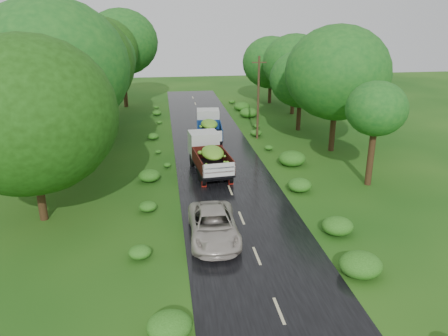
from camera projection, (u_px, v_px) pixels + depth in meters
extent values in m
plane|color=#0F3F0D|center=(257.00, 256.00, 20.31)|extent=(120.00, 120.00, 0.00)
cube|color=black|center=(238.00, 210.00, 24.96)|extent=(6.50, 80.00, 0.02)
cube|color=#BFB78C|center=(279.00, 311.00, 16.57)|extent=(0.12, 1.60, 0.00)
cube|color=#BFB78C|center=(257.00, 256.00, 20.30)|extent=(0.12, 1.60, 0.00)
cube|color=#BFB78C|center=(241.00, 218.00, 24.03)|extent=(0.12, 1.60, 0.00)
cube|color=#BFB78C|center=(230.00, 190.00, 27.75)|extent=(0.12, 1.60, 0.00)
cube|color=#BFB78C|center=(222.00, 169.00, 31.48)|extent=(0.12, 1.60, 0.00)
cube|color=#BFB78C|center=(215.00, 152.00, 35.21)|extent=(0.12, 1.60, 0.00)
cube|color=#BFB78C|center=(209.00, 139.00, 38.93)|extent=(0.12, 1.60, 0.00)
cube|color=#BFB78C|center=(205.00, 128.00, 42.66)|extent=(0.12, 1.60, 0.00)
cube|color=#BFB78C|center=(201.00, 118.00, 46.38)|extent=(0.12, 1.60, 0.00)
cube|color=#BFB78C|center=(198.00, 110.00, 50.11)|extent=(0.12, 1.60, 0.00)
cube|color=#BFB78C|center=(195.00, 103.00, 53.84)|extent=(0.12, 1.60, 0.00)
cube|color=#BFB78C|center=(193.00, 98.00, 57.56)|extent=(0.12, 1.60, 0.00)
cube|color=black|center=(210.00, 166.00, 30.39)|extent=(2.11, 5.34, 0.26)
cylinder|color=black|center=(192.00, 160.00, 31.97)|extent=(0.35, 0.95, 0.93)
cylinder|color=black|center=(216.00, 158.00, 32.37)|extent=(0.35, 0.95, 0.93)
cylinder|color=black|center=(200.00, 174.00, 29.15)|extent=(0.35, 0.95, 0.93)
cylinder|color=black|center=(226.00, 172.00, 29.56)|extent=(0.35, 0.95, 0.93)
cylinder|color=black|center=(203.00, 179.00, 28.29)|extent=(0.35, 0.95, 0.93)
cylinder|color=black|center=(230.00, 177.00, 28.69)|extent=(0.35, 0.95, 0.93)
cube|color=maroon|center=(204.00, 184.00, 28.07)|extent=(0.32, 0.07, 0.42)
cube|color=maroon|center=(231.00, 182.00, 28.47)|extent=(0.32, 0.07, 0.42)
cube|color=silver|center=(204.00, 144.00, 31.95)|extent=(2.21, 1.95, 1.76)
cube|color=black|center=(213.00, 168.00, 29.43)|extent=(2.52, 4.17, 0.15)
cube|color=#4B110D|center=(198.00, 162.00, 29.03)|extent=(0.47, 3.97, 0.88)
cube|color=#4B110D|center=(227.00, 159.00, 29.49)|extent=(0.47, 3.97, 0.88)
cube|color=#4B110D|center=(207.00, 152.00, 31.04)|extent=(2.12, 0.29, 0.88)
cube|color=silver|center=(219.00, 170.00, 27.48)|extent=(2.12, 0.29, 0.88)
ellipsoid|color=#457F17|center=(213.00, 153.00, 29.07)|extent=(2.11, 3.50, 0.93)
cube|color=black|center=(209.00, 135.00, 37.96)|extent=(1.91, 5.16, 0.25)
cylinder|color=black|center=(199.00, 131.00, 39.67)|extent=(0.32, 0.91, 0.90)
cylinder|color=black|center=(218.00, 131.00, 39.79)|extent=(0.32, 0.91, 0.90)
cylinder|color=black|center=(199.00, 141.00, 36.87)|extent=(0.32, 0.91, 0.90)
cylinder|color=black|center=(220.00, 140.00, 36.98)|extent=(0.32, 0.91, 0.90)
cylinder|color=black|center=(199.00, 144.00, 36.01)|extent=(0.32, 0.91, 0.90)
cylinder|color=black|center=(220.00, 143.00, 36.12)|extent=(0.32, 0.91, 0.90)
cube|color=maroon|center=(200.00, 147.00, 35.79)|extent=(0.31, 0.06, 0.40)
cube|color=maroon|center=(221.00, 147.00, 35.90)|extent=(0.31, 0.06, 0.40)
cube|color=silver|center=(208.00, 119.00, 39.52)|extent=(2.10, 1.84, 1.71)
cube|color=black|center=(209.00, 136.00, 37.01)|extent=(2.34, 4.00, 0.14)
cube|color=navy|center=(198.00, 130.00, 36.77)|extent=(0.35, 3.86, 0.85)
cube|color=navy|center=(221.00, 130.00, 36.90)|extent=(0.35, 3.86, 0.85)
cube|color=navy|center=(209.00, 125.00, 38.62)|extent=(2.07, 0.22, 0.85)
cube|color=silver|center=(210.00, 136.00, 35.06)|extent=(2.07, 0.22, 0.85)
ellipsoid|color=#457F17|center=(209.00, 124.00, 36.66)|extent=(1.96, 3.36, 0.90)
imported|color=#BBB1A6|center=(213.00, 226.00, 21.63)|extent=(2.45, 5.12, 1.41)
cylinder|color=#382616|center=(258.00, 98.00, 37.87)|extent=(0.21, 0.21, 7.22)
cube|color=#382616|center=(259.00, 62.00, 36.84)|extent=(1.27, 0.17, 0.09)
cylinder|color=black|center=(36.00, 162.00, 22.81)|extent=(0.44, 0.44, 6.61)
ellipsoid|color=#19400C|center=(28.00, 115.00, 21.96)|extent=(4.25, 4.25, 3.82)
cylinder|color=black|center=(58.00, 117.00, 28.75)|extent=(0.48, 0.48, 8.35)
ellipsoid|color=#19400C|center=(52.00, 68.00, 27.67)|extent=(4.43, 4.43, 3.99)
cylinder|color=black|center=(79.00, 114.00, 32.72)|extent=(0.45, 0.45, 7.02)
ellipsoid|color=#19400C|center=(75.00, 78.00, 31.82)|extent=(3.84, 3.84, 3.46)
cylinder|color=black|center=(77.00, 97.00, 37.61)|extent=(0.46, 0.46, 7.53)
ellipsoid|color=#19400C|center=(74.00, 63.00, 36.64)|extent=(4.51, 4.51, 4.06)
cylinder|color=black|center=(98.00, 90.00, 41.43)|extent=(0.46, 0.46, 7.47)
ellipsoid|color=#19400C|center=(95.00, 59.00, 40.47)|extent=(3.87, 3.87, 3.48)
cylinder|color=black|center=(104.00, 79.00, 46.74)|extent=(0.47, 0.47, 7.79)
ellipsoid|color=#19400C|center=(101.00, 51.00, 45.74)|extent=(3.91, 3.91, 3.52)
cylinder|color=black|center=(124.00, 71.00, 50.70)|extent=(0.48, 0.48, 8.46)
ellipsoid|color=#19400C|center=(121.00, 42.00, 49.61)|extent=(4.07, 4.07, 3.66)
cylinder|color=black|center=(372.00, 142.00, 27.75)|extent=(0.42, 0.42, 5.76)
ellipsoid|color=#155419|center=(377.00, 109.00, 27.01)|extent=(2.76, 2.76, 2.49)
cylinder|color=black|center=(335.00, 108.00, 34.52)|extent=(0.45, 0.45, 7.13)
ellipsoid|color=#155419|center=(338.00, 73.00, 33.61)|extent=(4.02, 4.02, 3.62)
cylinder|color=black|center=(300.00, 101.00, 41.00)|extent=(0.41, 0.41, 5.51)
ellipsoid|color=#155419|center=(301.00, 79.00, 40.29)|extent=(3.41, 3.41, 3.07)
cylinder|color=black|center=(293.00, 85.00, 47.48)|extent=(0.43, 0.43, 6.28)
ellipsoid|color=#155419|center=(295.00, 63.00, 46.67)|extent=(3.70, 3.70, 3.33)
cylinder|color=black|center=(270.00, 80.00, 53.33)|extent=(0.41, 0.41, 5.61)
ellipsoid|color=#155419|center=(271.00, 62.00, 52.61)|extent=(3.71, 3.71, 3.34)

